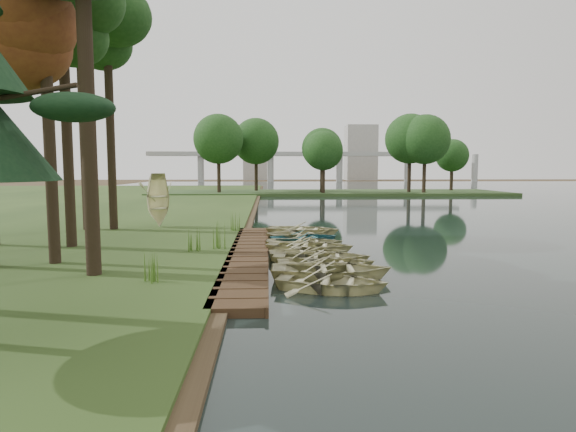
{
  "coord_description": "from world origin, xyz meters",
  "views": [
    {
      "loc": [
        -0.81,
        -19.39,
        3.66
      ],
      "look_at": [
        0.07,
        1.7,
        1.6
      ],
      "focal_mm": 30.0,
      "sensor_mm": 36.0,
      "label": 1
    }
  ],
  "objects_px": {
    "rowboat_0": "(332,279)",
    "rowboat_1": "(331,268)",
    "boardwalk": "(249,256)",
    "rowboat_2": "(326,261)",
    "stored_rowboat": "(158,221)"
  },
  "relations": [
    {
      "from": "rowboat_1",
      "to": "rowboat_2",
      "type": "relative_size",
      "value": 1.13
    },
    {
      "from": "rowboat_0",
      "to": "stored_rowboat",
      "type": "distance_m",
      "value": 16.44
    },
    {
      "from": "boardwalk",
      "to": "stored_rowboat",
      "type": "relative_size",
      "value": 5.13
    },
    {
      "from": "boardwalk",
      "to": "stored_rowboat",
      "type": "distance_m",
      "value": 10.42
    },
    {
      "from": "rowboat_0",
      "to": "boardwalk",
      "type": "bearing_deg",
      "value": 43.3
    },
    {
      "from": "rowboat_0",
      "to": "stored_rowboat",
      "type": "xyz_separation_m",
      "value": [
        -8.28,
        14.2,
        0.23
      ]
    },
    {
      "from": "rowboat_0",
      "to": "rowboat_2",
      "type": "distance_m",
      "value": 2.73
    },
    {
      "from": "boardwalk",
      "to": "rowboat_1",
      "type": "distance_m",
      "value": 4.94
    },
    {
      "from": "rowboat_0",
      "to": "rowboat_2",
      "type": "height_order",
      "value": "rowboat_2"
    },
    {
      "from": "rowboat_0",
      "to": "rowboat_1",
      "type": "height_order",
      "value": "rowboat_1"
    },
    {
      "from": "rowboat_0",
      "to": "stored_rowboat",
      "type": "relative_size",
      "value": 1.07
    },
    {
      "from": "boardwalk",
      "to": "rowboat_2",
      "type": "bearing_deg",
      "value": -43.5
    },
    {
      "from": "boardwalk",
      "to": "rowboat_0",
      "type": "height_order",
      "value": "rowboat_0"
    },
    {
      "from": "stored_rowboat",
      "to": "rowboat_2",
      "type": "bearing_deg",
      "value": -99.38
    },
    {
      "from": "boardwalk",
      "to": "rowboat_1",
      "type": "relative_size",
      "value": 4.05
    }
  ]
}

